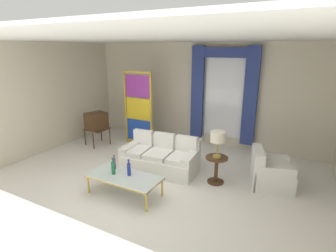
# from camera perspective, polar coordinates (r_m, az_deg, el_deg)

# --- Properties ---
(ground_plane) EXTENTS (16.00, 16.00, 0.00)m
(ground_plane) POSITION_cam_1_polar(r_m,az_deg,el_deg) (5.94, -3.89, -12.01)
(ground_plane) COLOR white
(wall_rear) EXTENTS (8.00, 0.12, 3.00)m
(wall_rear) POSITION_cam_1_polar(r_m,az_deg,el_deg) (8.09, 7.42, 6.87)
(wall_rear) COLOR beige
(wall_rear) RESTS_ON ground
(wall_left) EXTENTS (0.12, 7.00, 3.00)m
(wall_left) POSITION_cam_1_polar(r_m,az_deg,el_deg) (8.28, -23.99, 5.81)
(wall_left) COLOR beige
(wall_left) RESTS_ON ground
(ceiling_slab) EXTENTS (8.00, 7.60, 0.04)m
(ceiling_slab) POSITION_cam_1_polar(r_m,az_deg,el_deg) (5.92, -0.20, 18.32)
(ceiling_slab) COLOR white
(curtained_window) EXTENTS (2.00, 0.17, 2.70)m
(curtained_window) POSITION_cam_1_polar(r_m,az_deg,el_deg) (7.69, 11.84, 7.98)
(curtained_window) COLOR white
(curtained_window) RESTS_ON ground
(couch_white_long) EXTENTS (1.82, 1.04, 0.86)m
(couch_white_long) POSITION_cam_1_polar(r_m,az_deg,el_deg) (6.41, -1.41, -6.74)
(couch_white_long) COLOR white
(couch_white_long) RESTS_ON ground
(coffee_table) EXTENTS (1.46, 0.66, 0.41)m
(coffee_table) POSITION_cam_1_polar(r_m,az_deg,el_deg) (5.38, -9.40, -10.90)
(coffee_table) COLOR silver
(coffee_table) RESTS_ON ground
(bottle_blue_decanter) EXTENTS (0.06, 0.06, 0.31)m
(bottle_blue_decanter) POSITION_cam_1_polar(r_m,az_deg,el_deg) (5.65, -11.51, -7.85)
(bottle_blue_decanter) COLOR #753384
(bottle_blue_decanter) RESTS_ON coffee_table
(bottle_crystal_tall) EXTENTS (0.08, 0.08, 0.36)m
(bottle_crystal_tall) POSITION_cam_1_polar(r_m,az_deg,el_deg) (5.42, -11.75, -8.71)
(bottle_crystal_tall) COLOR #196B3D
(bottle_crystal_tall) RESTS_ON coffee_table
(bottle_amber_squat) EXTENTS (0.07, 0.07, 0.35)m
(bottle_amber_squat) POSITION_cam_1_polar(r_m,az_deg,el_deg) (5.31, -8.44, -9.10)
(bottle_amber_squat) COLOR navy
(bottle_amber_squat) RESTS_ON coffee_table
(vintage_tv) EXTENTS (0.65, 0.71, 1.35)m
(vintage_tv) POSITION_cam_1_polar(r_m,az_deg,el_deg) (8.15, -15.22, 0.94)
(vintage_tv) COLOR #472D19
(vintage_tv) RESTS_ON ground
(armchair_white) EXTENTS (1.00, 0.99, 0.80)m
(armchair_white) POSITION_cam_1_polar(r_m,az_deg,el_deg) (6.07, 20.95, -9.44)
(armchair_white) COLOR white
(armchair_white) RESTS_ON ground
(stained_glass_divider) EXTENTS (0.95, 0.05, 2.20)m
(stained_glass_divider) POSITION_cam_1_polar(r_m,az_deg,el_deg) (7.90, -6.45, 3.40)
(stained_glass_divider) COLOR gold
(stained_glass_divider) RESTS_ON ground
(peacock_figurine) EXTENTS (0.44, 0.60, 0.50)m
(peacock_figurine) POSITION_cam_1_polar(r_m,az_deg,el_deg) (7.52, -5.25, -3.91)
(peacock_figurine) COLOR beige
(peacock_figurine) RESTS_ON ground
(round_side_table) EXTENTS (0.48, 0.48, 0.59)m
(round_side_table) POSITION_cam_1_polar(r_m,az_deg,el_deg) (5.86, 10.38, -8.78)
(round_side_table) COLOR #472D19
(round_side_table) RESTS_ON ground
(table_lamp_brass) EXTENTS (0.32, 0.32, 0.57)m
(table_lamp_brass) POSITION_cam_1_polar(r_m,az_deg,el_deg) (5.61, 10.73, -2.55)
(table_lamp_brass) COLOR #B29338
(table_lamp_brass) RESTS_ON round_side_table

